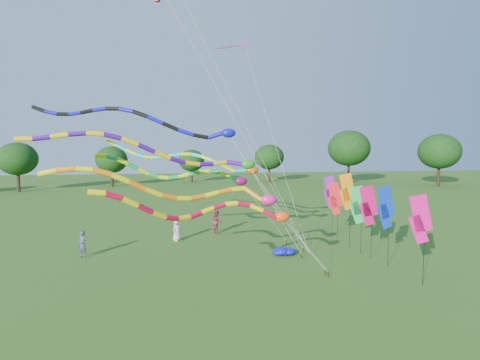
{
  "coord_description": "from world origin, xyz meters",
  "views": [
    {
      "loc": [
        -5.43,
        -19.14,
        6.94
      ],
      "look_at": [
        -1.62,
        5.03,
        4.8
      ],
      "focal_mm": 30.0,
      "sensor_mm": 36.0,
      "label": 1
    }
  ],
  "objects": [
    {
      "name": "banner_pole_red",
      "position": [
        6.24,
        9.2,
        2.92
      ],
      "size": [
        1.12,
        0.45,
        4.18
      ],
      "rotation": [
        0.0,
        0.0,
        -0.33
      ],
      "color": "black",
      "rests_on": "ground"
    },
    {
      "name": "banner_pole_violet",
      "position": [
        6.15,
        9.98,
        3.35
      ],
      "size": [
        1.16,
        0.15,
        4.61
      ],
      "rotation": [
        0.0,
        0.0,
        0.06
      ],
      "color": "black",
      "rests_on": "ground"
    },
    {
      "name": "tube_kite_blue",
      "position": [
        -7.12,
        6.43,
        8.36
      ],
      "size": [
        16.47,
        5.1,
        10.1
      ],
      "rotation": [
        0.0,
        0.0,
        -0.26
      ],
      "color": "black",
      "rests_on": "ground"
    },
    {
      "name": "person_a",
      "position": [
        -5.51,
        9.84,
        0.83
      ],
      "size": [
        0.93,
        0.95,
        1.65
      ],
      "primitive_type": "imported",
      "rotation": [
        0.0,
        0.0,
        0.83
      ],
      "color": "beige",
      "rests_on": "ground"
    },
    {
      "name": "person_b",
      "position": [
        -11.28,
        6.34,
        0.84
      ],
      "size": [
        0.73,
        0.68,
        1.68
      ],
      "primitive_type": "imported",
      "rotation": [
        0.0,
        0.0,
        -0.59
      ],
      "color": "#40465A",
      "rests_on": "ground"
    },
    {
      "name": "tree_ring",
      "position": [
        -2.89,
        -1.04,
        5.5
      ],
      "size": [
        118.17,
        113.76,
        9.44
      ],
      "color": "#382314",
      "rests_on": "ground"
    },
    {
      "name": "delta_kite_high_c",
      "position": [
        -0.52,
        10.32,
        14.26
      ],
      "size": [
        5.28,
        6.96,
        15.64
      ],
      "rotation": [
        0.0,
        0.0,
        0.05
      ],
      "color": "black",
      "rests_on": "ground"
    },
    {
      "name": "tube_kite_purple",
      "position": [
        -5.83,
        3.95,
        6.46
      ],
      "size": [
        15.98,
        2.55,
        8.29
      ],
      "rotation": [
        0.0,
        0.0,
        0.15
      ],
      "color": "black",
      "rests_on": "ground"
    },
    {
      "name": "blue_nylon_heap",
      "position": [
        0.86,
        4.78,
        0.24
      ],
      "size": [
        1.64,
        1.47,
        0.56
      ],
      "color": "#0D13AF",
      "rests_on": "ground"
    },
    {
      "name": "banner_pole_orange",
      "position": [
        5.71,
        5.88,
        3.84
      ],
      "size": [
        1.16,
        0.19,
        5.11
      ],
      "rotation": [
        0.0,
        0.0,
        -0.1
      ],
      "color": "black",
      "rests_on": "ground"
    },
    {
      "name": "person_c",
      "position": [
        -2.38,
        11.95,
        0.92
      ],
      "size": [
        0.93,
        1.06,
        1.84
      ],
      "primitive_type": "imported",
      "rotation": [
        0.0,
        0.0,
        1.87
      ],
      "color": "maroon",
      "rests_on": "ground"
    },
    {
      "name": "tube_kite_green",
      "position": [
        -4.39,
        6.6,
        5.07
      ],
      "size": [
        12.15,
        2.05,
        6.92
      ],
      "rotation": [
        0.0,
        0.0,
        0.16
      ],
      "color": "black",
      "rests_on": "ground"
    },
    {
      "name": "ground",
      "position": [
        0.0,
        0.0,
        0.0
      ],
      "size": [
        160.0,
        160.0,
        0.0
      ],
      "primitive_type": "plane",
      "color": "#2E5C18",
      "rests_on": "ground"
    },
    {
      "name": "banner_pole_magenta_a",
      "position": [
        6.33,
        -1.33,
        3.3
      ],
      "size": [
        1.12,
        0.47,
        4.57
      ],
      "rotation": [
        0.0,
        0.0,
        -0.35
      ],
      "color": "black",
      "rests_on": "ground"
    },
    {
      "name": "banner_pole_blue_a",
      "position": [
        6.18,
        1.7,
        3.42
      ],
      "size": [
        1.16,
        0.18,
        4.68
      ],
      "rotation": [
        0.0,
        0.0,
        0.08
      ],
      "color": "black",
      "rests_on": "ground"
    },
    {
      "name": "banner_pole_magenta_b",
      "position": [
        6.0,
        3.43,
        3.26
      ],
      "size": [
        1.14,
        0.37,
        4.52
      ],
      "rotation": [
        0.0,
        0.0,
        -0.25
      ],
      "color": "black",
      "rests_on": "ground"
    },
    {
      "name": "tube_kite_cyan",
      "position": [
        -4.24,
        10.11,
        5.83
      ],
      "size": [
        13.69,
        6.29,
        7.85
      ],
      "rotation": [
        0.0,
        0.0,
        -0.39
      ],
      "color": "black",
      "rests_on": "ground"
    },
    {
      "name": "tube_kite_red",
      "position": [
        -3.51,
        -1.6,
        4.0
      ],
      "size": [
        10.86,
        4.58,
        5.82
      ],
      "rotation": [
        0.0,
        0.0,
        0.35
      ],
      "color": "black",
      "rests_on": "ground"
    },
    {
      "name": "tube_kite_orange",
      "position": [
        -4.63,
        -0.42,
        4.81
      ],
      "size": [
        13.14,
        2.54,
        6.6
      ],
      "rotation": [
        0.0,
        0.0,
        0.16
      ],
      "color": "black",
      "rests_on": "ground"
    },
    {
      "name": "banner_pole_green",
      "position": [
        5.96,
        4.73,
        3.13
      ],
      "size": [
        1.09,
        0.55,
        4.39
      ],
      "rotation": [
        0.0,
        0.0,
        -0.42
      ],
      "color": "black",
      "rests_on": "ground"
    }
  ]
}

